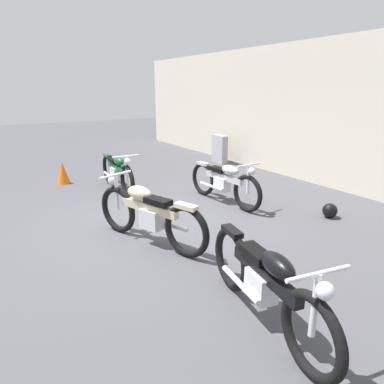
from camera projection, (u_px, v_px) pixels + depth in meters
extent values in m
plane|color=#47474C|center=(156.00, 221.00, 6.12)|extent=(40.00, 40.00, 0.00)
cube|color=beige|center=(332.00, 114.00, 7.97)|extent=(18.00, 0.30, 3.40)
cube|color=#9E9EA3|center=(220.00, 149.00, 10.81)|extent=(0.68, 0.27, 0.87)
sphere|color=black|center=(330.00, 211.00, 6.27)|extent=(0.27, 0.27, 0.27)
cone|color=orange|center=(63.00, 173.00, 8.48)|extent=(0.32, 0.32, 0.55)
torus|color=black|center=(247.00, 193.00, 6.50)|extent=(0.74, 0.15, 0.73)
torus|color=black|center=(203.00, 179.00, 7.54)|extent=(0.74, 0.15, 0.73)
cube|color=silver|center=(222.00, 184.00, 7.05)|extent=(0.34, 0.23, 0.28)
cube|color=#ADADB2|center=(224.00, 177.00, 6.97)|extent=(1.04, 0.18, 0.12)
ellipsoid|color=#ADADB2|center=(230.00, 170.00, 6.78)|extent=(0.46, 0.24, 0.20)
cube|color=black|center=(218.00, 169.00, 7.07)|extent=(0.42, 0.21, 0.08)
cube|color=#ADADB2|center=(203.00, 164.00, 7.44)|extent=(0.33, 0.15, 0.06)
cylinder|color=silver|center=(248.00, 179.00, 6.42)|extent=(0.06, 0.06, 0.55)
cylinder|color=silver|center=(249.00, 165.00, 6.34)|extent=(0.08, 0.58, 0.04)
sphere|color=silver|center=(252.00, 171.00, 6.30)|extent=(0.14, 0.14, 0.14)
cylinder|color=silver|center=(211.00, 186.00, 7.16)|extent=(0.71, 0.12, 0.06)
torus|color=black|center=(311.00, 335.00, 2.76)|extent=(0.76, 0.23, 0.75)
torus|color=black|center=(231.00, 259.00, 4.00)|extent=(0.76, 0.23, 0.75)
cube|color=silver|center=(261.00, 286.00, 3.42)|extent=(0.36, 0.26, 0.29)
cube|color=black|center=(265.00, 273.00, 3.33)|extent=(1.06, 0.30, 0.12)
ellipsoid|color=black|center=(278.00, 265.00, 3.11)|extent=(0.48, 0.29, 0.21)
cube|color=black|center=(256.00, 253.00, 3.45)|extent=(0.44, 0.26, 0.08)
cube|color=black|center=(232.00, 231.00, 3.90)|extent=(0.35, 0.18, 0.06)
cylinder|color=silver|center=(315.00, 305.00, 2.68)|extent=(0.06, 0.06, 0.57)
cylinder|color=silver|center=(319.00, 273.00, 2.60)|extent=(0.15, 0.59, 0.04)
sphere|color=silver|center=(325.00, 291.00, 2.55)|extent=(0.14, 0.14, 0.14)
cylinder|color=silver|center=(240.00, 284.00, 3.58)|extent=(0.72, 0.19, 0.06)
torus|color=black|center=(127.00, 181.00, 7.34)|extent=(0.73, 0.11, 0.73)
torus|color=black|center=(108.00, 169.00, 8.46)|extent=(0.73, 0.11, 0.73)
cube|color=silver|center=(117.00, 173.00, 7.94)|extent=(0.33, 0.21, 0.28)
cube|color=#145128|center=(117.00, 167.00, 7.85)|extent=(1.03, 0.13, 0.12)
ellipsoid|color=#145128|center=(119.00, 161.00, 7.65)|extent=(0.45, 0.21, 0.20)
cube|color=black|center=(114.00, 160.00, 7.96)|extent=(0.41, 0.19, 0.08)
cube|color=#145128|center=(107.00, 156.00, 8.36)|extent=(0.32, 0.13, 0.06)
cylinder|color=silver|center=(127.00, 169.00, 7.26)|extent=(0.06, 0.06, 0.55)
cylinder|color=silver|center=(126.00, 156.00, 7.18)|extent=(0.05, 0.58, 0.04)
sphere|color=silver|center=(128.00, 162.00, 7.15)|extent=(0.14, 0.14, 0.14)
cylinder|color=silver|center=(109.00, 175.00, 8.07)|extent=(0.70, 0.08, 0.06)
torus|color=black|center=(118.00, 209.00, 5.58)|extent=(0.76, 0.36, 0.78)
torus|color=black|center=(186.00, 231.00, 4.74)|extent=(0.76, 0.36, 0.78)
cube|color=silver|center=(152.00, 219.00, 5.12)|extent=(0.39, 0.32, 0.30)
cube|color=beige|center=(149.00, 207.00, 5.10)|extent=(1.06, 0.47, 0.13)
ellipsoid|color=beige|center=(139.00, 193.00, 5.16)|extent=(0.51, 0.36, 0.21)
cube|color=black|center=(158.00, 201.00, 4.95)|extent=(0.47, 0.33, 0.09)
cube|color=beige|center=(186.00, 207.00, 4.63)|extent=(0.36, 0.24, 0.06)
cylinder|color=silver|center=(117.00, 192.00, 5.50)|extent=(0.06, 0.06, 0.59)
cylinder|color=silver|center=(116.00, 175.00, 5.41)|extent=(0.25, 0.59, 0.04)
sphere|color=silver|center=(113.00, 180.00, 5.49)|extent=(0.15, 0.15, 0.15)
cylinder|color=silver|center=(168.00, 224.00, 5.12)|extent=(0.72, 0.31, 0.06)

